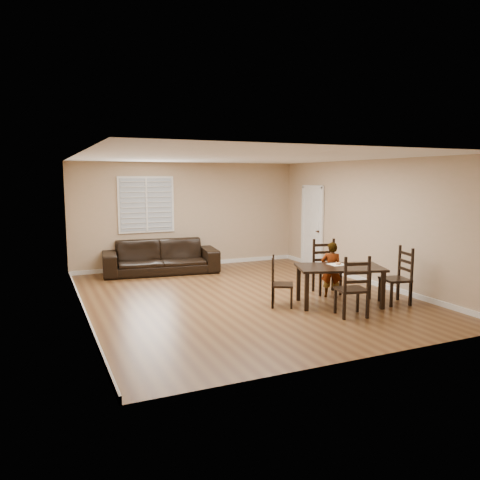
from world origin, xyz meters
The scene contains 11 objects.
ground centered at (0.00, 0.00, 0.00)m, with size 7.00×7.00×0.00m, color brown.
room centered at (0.04, 0.18, 1.81)m, with size 6.04×7.04×2.72m.
dining_table centered at (1.36, -1.24, 0.63)m, with size 1.73×1.32×0.72m.
chair_near centered at (1.67, -0.30, 0.49)m, with size 0.58×0.55×1.08m.
chair_far centered at (1.09, -2.02, 0.48)m, with size 0.56×0.54×1.05m.
chair_left centered at (0.27, -0.83, 0.42)m, with size 0.54×0.55×0.92m.
chair_right centered at (2.47, -1.61, 0.48)m, with size 0.53×0.55×1.06m.
child centered at (1.54, -0.71, 0.54)m, with size 0.40×0.26×1.09m, color gray.
napkin centered at (1.41, -1.07, 0.72)m, with size 0.29×0.29×0.00m, color beige.
donut centered at (1.43, -1.08, 0.74)m, with size 0.11×0.11×0.04m.
sofa centered at (-0.90, 2.92, 0.40)m, with size 2.74×1.07×0.80m, color black.
Camera 1 is at (-3.71, -8.13, 2.32)m, focal length 35.00 mm.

